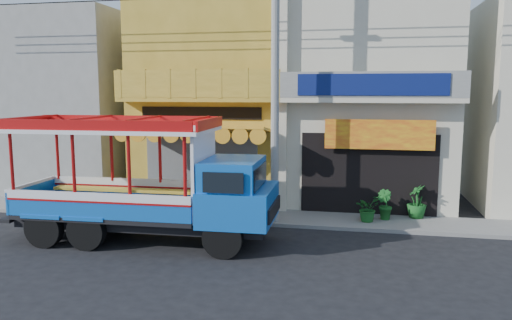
# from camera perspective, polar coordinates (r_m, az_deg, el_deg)

# --- Properties ---
(ground) EXTENTS (90.00, 90.00, 0.00)m
(ground) POSITION_cam_1_polar(r_m,az_deg,el_deg) (13.22, 4.13, -11.32)
(ground) COLOR black
(ground) RESTS_ON ground
(sidewalk) EXTENTS (30.00, 2.00, 0.12)m
(sidewalk) POSITION_cam_1_polar(r_m,az_deg,el_deg) (17.01, 5.85, -6.73)
(sidewalk) COLOR slate
(sidewalk) RESTS_ON ground
(shophouse_left) EXTENTS (6.00, 7.50, 8.24)m
(shophouse_left) POSITION_cam_1_polar(r_m,az_deg,el_deg) (21.09, -3.89, 7.24)
(shophouse_left) COLOR #AE8926
(shophouse_left) RESTS_ON ground
(shophouse_right) EXTENTS (6.00, 6.75, 8.24)m
(shophouse_right) POSITION_cam_1_polar(r_m,az_deg,el_deg) (20.36, 12.77, 7.04)
(shophouse_right) COLOR beige
(shophouse_right) RESTS_ON ground
(party_pilaster) EXTENTS (0.35, 0.30, 8.00)m
(party_pilaster) POSITION_cam_1_polar(r_m,az_deg,el_deg) (17.43, 3.01, 6.75)
(party_pilaster) COLOR beige
(party_pilaster) RESTS_ON ground
(filler_building_left) EXTENTS (6.00, 6.00, 7.60)m
(filler_building_left) POSITION_cam_1_polar(r_m,az_deg,el_deg) (23.94, -20.33, 6.11)
(filler_building_left) COLOR gray
(filler_building_left) RESTS_ON ground
(utility_pole) EXTENTS (28.00, 0.26, 9.00)m
(utility_pole) POSITION_cam_1_polar(r_m,az_deg,el_deg) (15.88, 2.75, 10.37)
(utility_pole) COLOR gray
(utility_pole) RESTS_ON ground
(songthaew_truck) EXTENTS (7.75, 2.74, 3.59)m
(songthaew_truck) POSITION_cam_1_polar(r_m,az_deg,el_deg) (14.46, -10.76, -2.65)
(songthaew_truck) COLOR black
(songthaew_truck) RESTS_ON ground
(green_sign) EXTENTS (0.66, 0.51, 1.04)m
(green_sign) POSITION_cam_1_polar(r_m,az_deg,el_deg) (18.32, -9.49, -4.14)
(green_sign) COLOR black
(green_sign) RESTS_ON sidewalk
(potted_plant_a) EXTENTS (1.03, 1.05, 0.88)m
(potted_plant_a) POSITION_cam_1_polar(r_m,az_deg,el_deg) (16.71, 12.63, -5.38)
(potted_plant_a) COLOR #18561D
(potted_plant_a) RESTS_ON sidewalk
(potted_plant_b) EXTENTS (0.68, 0.69, 0.98)m
(potted_plant_b) POSITION_cam_1_polar(r_m,az_deg,el_deg) (17.11, 14.46, -4.96)
(potted_plant_b) COLOR #18561D
(potted_plant_b) RESTS_ON sidewalk
(potted_plant_c) EXTENTS (0.65, 0.65, 1.13)m
(potted_plant_c) POSITION_cam_1_polar(r_m,az_deg,el_deg) (17.58, 17.91, -4.51)
(potted_plant_c) COLOR #18561D
(potted_plant_c) RESTS_ON sidewalk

